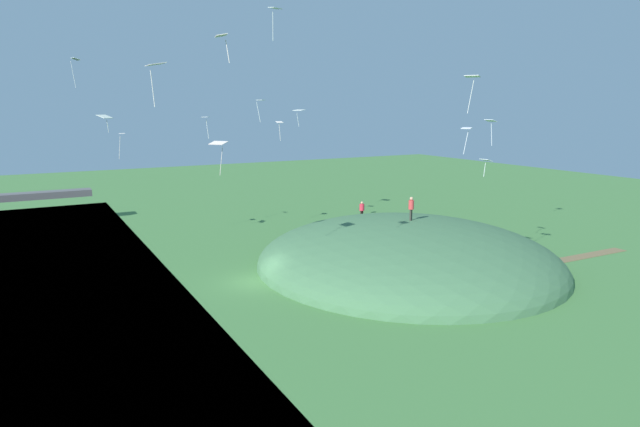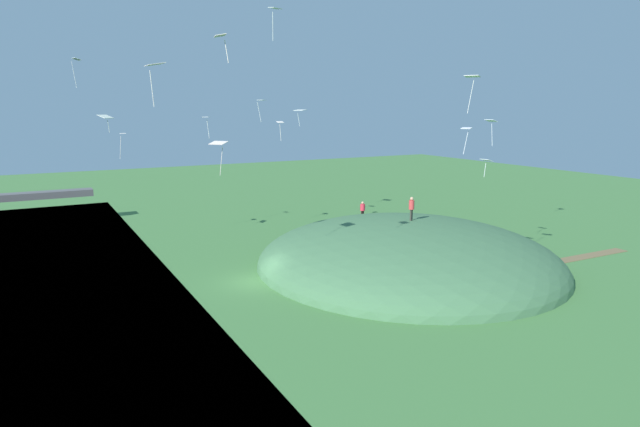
{
  "view_description": "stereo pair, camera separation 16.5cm",
  "coord_description": "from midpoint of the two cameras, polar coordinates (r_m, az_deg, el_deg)",
  "views": [
    {
      "loc": [
        -13.46,
        -33.71,
        11.97
      ],
      "look_at": [
        3.94,
        -2.21,
        4.92
      ],
      "focal_mm": 30.01,
      "sensor_mm": 36.0,
      "label": 1
    },
    {
      "loc": [
        -13.32,
        -33.79,
        11.97
      ],
      "look_at": [
        3.94,
        -2.21,
        4.92
      ],
      "focal_mm": 30.01,
      "sensor_mm": 36.0,
      "label": 2
    }
  ],
  "objects": [
    {
      "name": "kite_14",
      "position": [
        36.88,
        -10.89,
        7.24
      ],
      "size": [
        1.29,
        1.35,
        2.34
      ],
      "color": "silver"
    },
    {
      "name": "person_near_shore",
      "position": [
        41.95,
        9.59,
        0.84
      ],
      "size": [
        0.55,
        0.55,
        1.85
      ],
      "rotation": [
        0.0,
        0.0,
        0.43
      ],
      "color": "#2E2F28",
      "rests_on": "grass_hill"
    },
    {
      "name": "kite_4",
      "position": [
        40.72,
        17.17,
        5.37
      ],
      "size": [
        0.6,
        0.83,
        1.29
      ],
      "color": "white"
    },
    {
      "name": "kite_12",
      "position": [
        41.42,
        17.64,
        9.22
      ],
      "size": [
        0.62,
        0.84,
        1.9
      ],
      "color": "silver"
    },
    {
      "name": "kite_10",
      "position": [
        45.59,
        -22.06,
        9.52
      ],
      "size": [
        1.3,
        1.3,
        1.4
      ],
      "color": "white"
    },
    {
      "name": "kite_9",
      "position": [
        50.28,
        -6.46,
        11.72
      ],
      "size": [
        0.79,
        0.91,
        2.03
      ],
      "color": "white"
    },
    {
      "name": "kite_13",
      "position": [
        46.26,
        -24.73,
        14.48
      ],
      "size": [
        0.74,
        0.83,
        2.24
      ],
      "color": "white"
    },
    {
      "name": "kite_7",
      "position": [
        47.96,
        -12.18,
        9.85
      ],
      "size": [
        0.87,
        0.96,
        1.89
      ],
      "color": "white"
    },
    {
      "name": "kite_15",
      "position": [
        25.79,
        -10.62,
        18.0
      ],
      "size": [
        0.66,
        0.83,
        1.27
      ],
      "color": "white"
    },
    {
      "name": "kite_6",
      "position": [
        55.8,
        -2.33,
        10.9
      ],
      "size": [
        1.25,
        1.4,
        1.73
      ],
      "color": "white"
    },
    {
      "name": "kite_11",
      "position": [
        28.1,
        -17.31,
        14.79
      ],
      "size": [
        0.83,
        1.18,
        2.12
      ],
      "color": "silver"
    },
    {
      "name": "ground_plane",
      "position": [
        38.23,
        -6.97,
        -7.25
      ],
      "size": [
        160.0,
        160.0,
        0.0
      ],
      "primitive_type": "plane",
      "color": "#41743A"
    },
    {
      "name": "person_on_hilltop",
      "position": [
        51.85,
        4.4,
        0.58
      ],
      "size": [
        0.54,
        0.54,
        1.69
      ],
      "rotation": [
        0.0,
        0.0,
        0.18
      ],
      "color": "black",
      "rests_on": "grass_hill"
    },
    {
      "name": "grass_hill",
      "position": [
        42.59,
        9.12,
        -5.39
      ],
      "size": [
        23.3,
        24.2,
        6.91
      ],
      "primitive_type": "ellipsoid",
      "color": "#3F6A44",
      "rests_on": "ground_plane"
    },
    {
      "name": "kite_0",
      "position": [
        48.23,
        -20.51,
        7.72
      ],
      "size": [
        0.66,
        0.77,
        2.18
      ],
      "color": "white"
    },
    {
      "name": "kite_5",
      "position": [
        33.64,
        15.22,
        8.5
      ],
      "size": [
        0.66,
        0.73,
        1.62
      ],
      "color": "white"
    },
    {
      "name": "kite_1",
      "position": [
        34.44,
        15.78,
        13.62
      ],
      "size": [
        0.98,
        1.07,
        2.26
      ],
      "color": "silver"
    },
    {
      "name": "dirt_path",
      "position": [
        48.28,
        25.27,
        -4.34
      ],
      "size": [
        12.35,
        1.42,
        0.04
      ],
      "primitive_type": "cube",
      "rotation": [
        0.0,
        0.0,
        -0.02
      ],
      "color": "brown",
      "rests_on": "ground_plane"
    },
    {
      "name": "kite_8",
      "position": [
        35.26,
        -4.96,
        20.71
      ],
      "size": [
        0.9,
        0.75,
        1.94
      ],
      "color": "white"
    },
    {
      "name": "kite_2",
      "position": [
        48.55,
        -4.43,
        9.47
      ],
      "size": [
        0.63,
        0.45,
        1.75
      ],
      "color": "white"
    }
  ]
}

